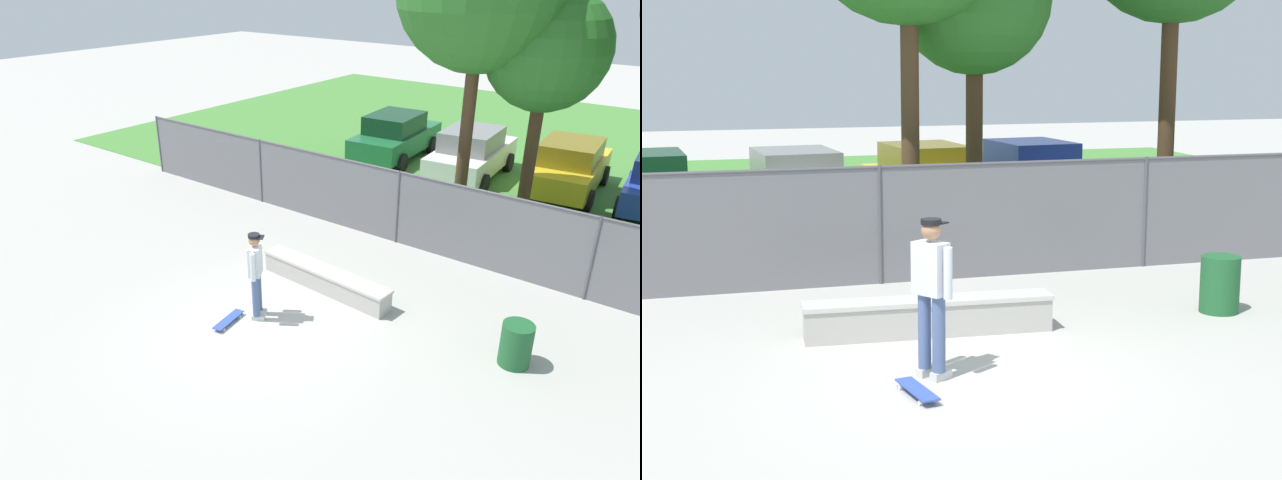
{
  "view_description": "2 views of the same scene",
  "coord_description": "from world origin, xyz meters",
  "views": [
    {
      "loc": [
        6.76,
        -7.1,
        6.48
      ],
      "look_at": [
        -0.41,
        2.22,
        0.93
      ],
      "focal_mm": 32.87,
      "sensor_mm": 36.0,
      "label": 1
    },
    {
      "loc": [
        -3.02,
        -10.02,
        3.59
      ],
      "look_at": [
        0.49,
        1.9,
        1.23
      ],
      "focal_mm": 54.15,
      "sensor_mm": 36.0,
      "label": 2
    }
  ],
  "objects": [
    {
      "name": "skateboard",
      "position": [
        -0.69,
        -0.4,
        0.07
      ],
      "size": [
        0.33,
        0.82,
        0.09
      ],
      "color": "#334CB2",
      "rests_on": "ground"
    },
    {
      "name": "grass_strip",
      "position": [
        0.0,
        15.18,
        0.01
      ],
      "size": [
        30.63,
        20.0,
        0.02
      ],
      "primitive_type": "cube",
      "color": "#478438",
      "rests_on": "ground"
    },
    {
      "name": "skateboarder",
      "position": [
        -0.39,
        0.13,
        1.03
      ],
      "size": [
        0.42,
        0.52,
        1.84
      ],
      "color": "beige",
      "rests_on": "ground"
    },
    {
      "name": "ground_plane",
      "position": [
        0.0,
        0.0,
        0.0
      ],
      "size": [
        80.0,
        80.0,
        0.0
      ],
      "primitive_type": "plane",
      "color": "#ADAAA3"
    },
    {
      "name": "car_blue",
      "position": [
        4.93,
        11.38,
        0.84
      ],
      "size": [
        2.27,
        4.33,
        1.66
      ],
      "color": "#233D9E",
      "rests_on": "ground"
    },
    {
      "name": "car_white",
      "position": [
        -0.67,
        10.73,
        0.84
      ],
      "size": [
        2.27,
        4.33,
        1.66
      ],
      "color": "silver",
      "rests_on": "ground"
    },
    {
      "name": "concrete_ledge",
      "position": [
        0.02,
        1.84,
        0.25
      ],
      "size": [
        3.32,
        0.69,
        0.49
      ],
      "color": "#A8A59E",
      "rests_on": "ground"
    },
    {
      "name": "trash_bin",
      "position": [
        4.29,
        1.78,
        0.41
      ],
      "size": [
        0.56,
        0.56,
        0.82
      ],
      "primitive_type": "cylinder",
      "color": "#1E592D",
      "rests_on": "ground"
    },
    {
      "name": "car_green",
      "position": [
        -3.76,
        11.06,
        0.84
      ],
      "size": [
        2.27,
        4.33,
        1.66
      ],
      "color": "#1E6638",
      "rests_on": "ground"
    },
    {
      "name": "car_yellow",
      "position": [
        2.31,
        11.27,
        0.84
      ],
      "size": [
        2.27,
        4.33,
        1.66
      ],
      "color": "gold",
      "rests_on": "ground"
    },
    {
      "name": "chainlink_fence",
      "position": [
        0.0,
        4.88,
        1.04
      ],
      "size": [
        18.7,
        0.07,
        1.92
      ],
      "color": "#4C4C51",
      "rests_on": "ground"
    }
  ]
}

